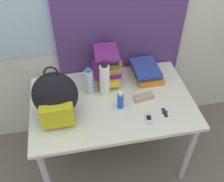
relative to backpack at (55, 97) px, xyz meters
The scene contains 12 objects.
wall_back 0.75m from the backpack, 53.90° to the left, with size 6.00×0.06×2.50m.
curtain_blue 0.81m from the backpack, 41.40° to the left, with size 1.03×0.04×2.50m.
desk 0.48m from the backpack, ahead, with size 1.21×0.77×0.72m.
backpack is the anchor object (origin of this frame).
book_stack_left 0.50m from the backpack, 36.94° to the left, with size 0.22×0.27×0.30m.
book_stack_center 0.79m from the backpack, 22.04° to the left, with size 0.23×0.28×0.11m.
water_bottle 0.32m from the backpack, 38.12° to the left, with size 0.06×0.06×0.23m.
sports_bottle 0.40m from the backpack, 24.08° to the left, with size 0.08×0.08×0.28m.
sunscreen_bottle 0.46m from the backpack, ahead, with size 0.05×0.05×0.14m.
cell_phone 0.66m from the backpack, 14.55° to the right, with size 0.06×0.10×0.02m.
sunglasses_case 0.65m from the backpack, ahead, with size 0.16×0.08×0.04m.
wristwatch 0.77m from the backpack, ahead, with size 0.04×0.08×0.01m.
Camera 1 is at (-0.26, -0.97, 2.12)m, focal length 42.00 mm.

